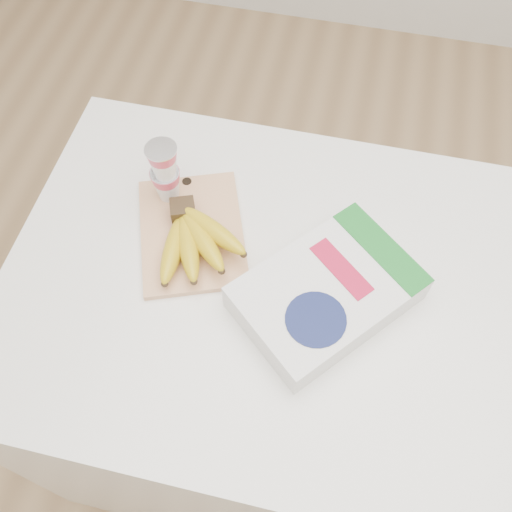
{
  "coord_description": "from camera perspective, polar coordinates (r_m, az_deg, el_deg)",
  "views": [
    {
      "loc": [
        0.01,
        -0.51,
        1.85
      ],
      "look_at": [
        -0.11,
        0.03,
        0.93
      ],
      "focal_mm": 40.0,
      "sensor_mm": 36.0,
      "label": 1
    }
  ],
  "objects": [
    {
      "name": "room",
      "position": [
        0.72,
        8.22,
        14.02
      ],
      "size": [
        4.0,
        4.0,
        4.0
      ],
      "color": "tan",
      "rests_on": "ground"
    },
    {
      "name": "cutting_board",
      "position": [
        1.15,
        -6.43,
        2.38
      ],
      "size": [
        0.29,
        0.33,
        0.01
      ],
      "primitive_type": "cube",
      "rotation": [
        0.0,
        0.0,
        0.36
      ],
      "color": "#E8B07F",
      "rests_on": "table"
    },
    {
      "name": "table",
      "position": [
        1.5,
        3.88,
        -11.25
      ],
      "size": [
        1.18,
        0.79,
        0.89
      ],
      "primitive_type": "cube",
      "color": "white",
      "rests_on": "ground"
    },
    {
      "name": "yogurt_stack",
      "position": [
        1.14,
        -9.12,
        8.37
      ],
      "size": [
        0.07,
        0.06,
        0.15
      ],
      "color": "white",
      "rests_on": "cutting_board"
    },
    {
      "name": "cereal_box",
      "position": [
        1.05,
        7.08,
        -3.68
      ],
      "size": [
        0.37,
        0.38,
        0.07
      ],
      "rotation": [
        0.0,
        0.0,
        -0.71
      ],
      "color": "white",
      "rests_on": "table"
    },
    {
      "name": "bananas",
      "position": [
        1.1,
        -6.26,
        1.72
      ],
      "size": [
        0.19,
        0.2,
        0.07
      ],
      "color": "#382816",
      "rests_on": "cutting_board"
    }
  ]
}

